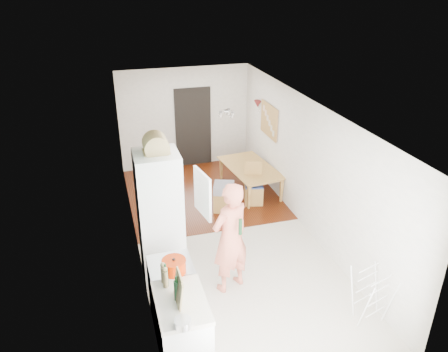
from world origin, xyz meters
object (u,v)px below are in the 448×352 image
dining_table (251,180)px  dining_chair (254,184)px  person (230,229)px  drying_rack (371,296)px  stool (223,201)px

dining_table → dining_chair: 0.63m
person → dining_chair: size_ratio=2.39×
person → dining_table: person is taller
drying_rack → dining_chair: bearing=79.1°
dining_table → drying_rack: size_ratio=1.79×
person → dining_table: 3.48m
dining_chair → drying_rack: size_ratio=1.12×
stool → drying_rack: drying_rack is taller
dining_chair → drying_rack: (0.42, -3.71, -0.05)m
dining_table → dining_chair: bearing=159.1°
dining_table → stool: (-0.87, -0.71, -0.03)m
stool → drying_rack: bearing=-72.3°
dining_table → stool: 1.13m
dining_table → stool: size_ratio=3.22×
stool → dining_chair: bearing=10.5°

